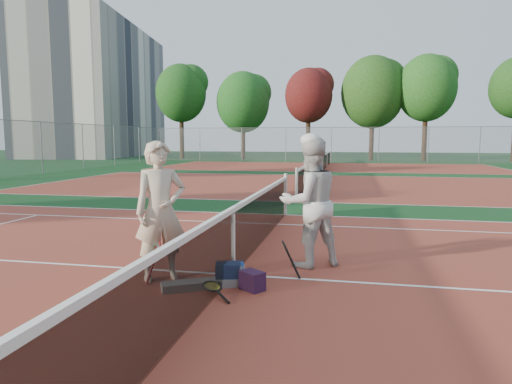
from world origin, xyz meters
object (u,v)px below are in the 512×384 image
racket_spare (212,289)px  water_bottle (242,276)px  sports_bag_navy (230,274)px  player_b (310,202)px  apartment_block (98,93)px  racket_red (157,263)px  net_main (233,241)px  player_a (160,211)px  sports_bag_purple (252,281)px  racket_black_held (286,260)px

racket_spare → water_bottle: water_bottle is taller
sports_bag_navy → player_b: bearing=49.9°
apartment_block → racket_red: bearing=-58.7°
net_main → player_a: 1.14m
sports_bag_navy → sports_bag_purple: sports_bag_navy is taller
apartment_block → racket_spare: size_ratio=36.91×
sports_bag_navy → water_bottle: bearing=-16.2°
player_b → sports_bag_navy: (-0.99, -1.18, -0.86)m
player_b → sports_bag_purple: 1.73m
racket_red → racket_black_held: 1.82m
player_b → racket_red: bearing=2.3°
player_b → player_a: bearing=-2.4°
net_main → apartment_block: 52.62m
water_bottle → apartment_block: bearing=122.4°
player_a → racket_black_held: size_ratio=3.55×
racket_spare → racket_black_held: bearing=-90.5°
racket_red → apartment_block: bearing=92.2°
racket_spare → sports_bag_navy: size_ratio=1.55×
player_a → water_bottle: 1.48m
racket_black_held → racket_spare: size_ratio=0.94×
player_b → racket_black_held: player_b is taller
player_a → player_b: size_ratio=0.98×
sports_bag_purple → net_main: bearing=124.6°
sports_bag_navy → player_a: bearing=177.6°
player_a → net_main: bearing=-14.9°
player_b → sports_bag_purple: size_ratio=6.44×
sports_bag_purple → water_bottle: (-0.16, 0.11, 0.02)m
player_a → water_bottle: player_a is taller
apartment_block → racket_spare: 53.36m
player_a → player_b: 2.31m
player_b → racket_spare: size_ratio=3.40×
apartment_block → player_a: bearing=-58.7°
player_b → water_bottle: size_ratio=6.76×
player_a → player_b: bearing=-7.8°
racket_black_held → sports_bag_purple: (-0.38, -0.57, -0.15)m
apartment_block → sports_bag_navy: 53.07m
racket_black_held → racket_spare: 1.20m
racket_spare → sports_bag_navy: bearing=-61.0°
racket_black_held → player_a: bearing=-0.4°
racket_black_held → sports_bag_navy: size_ratio=1.45×
player_b → sports_bag_purple: player_b is taller
net_main → racket_spare: 0.96m
racket_red → sports_bag_navy: size_ratio=1.51×
net_main → player_a: player_a is taller
player_a → water_bottle: bearing=-41.9°
racket_red → player_a: bearing=67.6°
sports_bag_purple → apartment_block: bearing=122.5°
racket_red → sports_bag_navy: (0.99, 0.17, -0.14)m
apartment_block → player_a: 52.39m
water_bottle → net_main: bearing=117.3°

